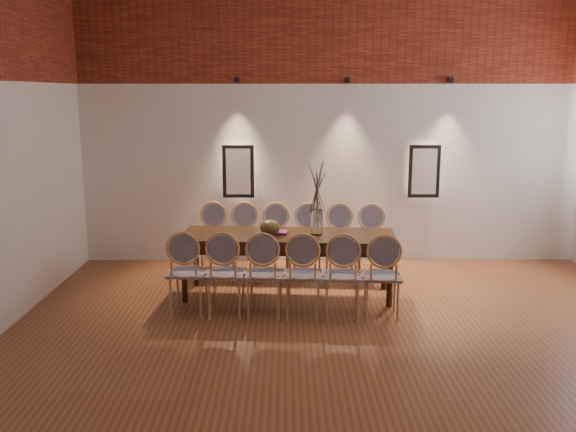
{
  "coord_description": "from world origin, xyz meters",
  "views": [
    {
      "loc": [
        -0.64,
        -5.03,
        2.39
      ],
      "look_at": [
        -0.61,
        1.53,
        1.05
      ],
      "focal_mm": 38.0,
      "sensor_mm": 36.0,
      "label": 1
    }
  ],
  "objects_px": {
    "chair_far_e": "(340,244)",
    "chair_far_f": "(372,244)",
    "bowl": "(270,227)",
    "chair_far_b": "(243,242)",
    "chair_near_e": "(342,275)",
    "vase": "(317,222)",
    "dining_table": "(288,265)",
    "chair_far_a": "(211,242)",
    "chair_near_c": "(265,274)",
    "chair_far_c": "(275,243)",
    "chair_near_d": "(303,274)",
    "book": "(276,232)",
    "chair_far_d": "(307,243)",
    "chair_near_a": "(188,272)",
    "chair_near_b": "(226,273)",
    "chair_near_f": "(382,276)"
  },
  "relations": [
    {
      "from": "chair_far_e",
      "to": "chair_far_f",
      "type": "relative_size",
      "value": 1.0
    },
    {
      "from": "bowl",
      "to": "chair_far_b",
      "type": "bearing_deg",
      "value": 116.12
    },
    {
      "from": "chair_far_e",
      "to": "chair_far_f",
      "type": "height_order",
      "value": "same"
    },
    {
      "from": "chair_near_e",
      "to": "vase",
      "type": "xyz_separation_m",
      "value": [
        -0.24,
        0.7,
        0.43
      ]
    },
    {
      "from": "dining_table",
      "to": "vase",
      "type": "xyz_separation_m",
      "value": [
        0.34,
        -0.02,
        0.53
      ]
    },
    {
      "from": "chair_far_b",
      "to": "chair_far_e",
      "type": "relative_size",
      "value": 1.0
    },
    {
      "from": "chair_far_a",
      "to": "chair_near_c",
      "type": "bearing_deg",
      "value": 121.45
    },
    {
      "from": "chair_far_a",
      "to": "bowl",
      "type": "height_order",
      "value": "chair_far_a"
    },
    {
      "from": "chair_near_e",
      "to": "chair_far_b",
      "type": "height_order",
      "value": "same"
    },
    {
      "from": "chair_far_a",
      "to": "chair_far_c",
      "type": "xyz_separation_m",
      "value": [
        0.83,
        -0.05,
        0.0
      ]
    },
    {
      "from": "chair_near_e",
      "to": "bowl",
      "type": "height_order",
      "value": "chair_near_e"
    },
    {
      "from": "chair_near_d",
      "to": "book",
      "type": "height_order",
      "value": "chair_near_d"
    },
    {
      "from": "chair_far_d",
      "to": "book",
      "type": "xyz_separation_m",
      "value": [
        -0.39,
        -0.64,
        0.3
      ]
    },
    {
      "from": "vase",
      "to": "chair_far_a",
      "type": "bearing_deg",
      "value": 149.94
    },
    {
      "from": "dining_table",
      "to": "chair_near_e",
      "type": "height_order",
      "value": "chair_near_e"
    },
    {
      "from": "chair_near_a",
      "to": "chair_far_b",
      "type": "distance_m",
      "value": 1.43
    },
    {
      "from": "chair_far_a",
      "to": "chair_far_e",
      "type": "height_order",
      "value": "same"
    },
    {
      "from": "chair_near_a",
      "to": "bowl",
      "type": "distance_m",
      "value": 1.11
    },
    {
      "from": "chair_near_c",
      "to": "chair_far_c",
      "type": "xyz_separation_m",
      "value": [
        0.09,
        1.36,
        0.0
      ]
    },
    {
      "from": "chair_near_c",
      "to": "vase",
      "type": "distance_m",
      "value": 0.97
    },
    {
      "from": "chair_near_b",
      "to": "chair_far_e",
      "type": "bearing_deg",
      "value": 47.47
    },
    {
      "from": "vase",
      "to": "chair_far_d",
      "type": "bearing_deg",
      "value": 96.91
    },
    {
      "from": "bowl",
      "to": "chair_far_c",
      "type": "bearing_deg",
      "value": 86.51
    },
    {
      "from": "chair_near_f",
      "to": "chair_near_b",
      "type": "bearing_deg",
      "value": 180.0
    },
    {
      "from": "chair_near_d",
      "to": "chair_far_a",
      "type": "bearing_deg",
      "value": 132.53
    },
    {
      "from": "chair_near_f",
      "to": "vase",
      "type": "distance_m",
      "value": 1.07
    },
    {
      "from": "dining_table",
      "to": "vase",
      "type": "relative_size",
      "value": 8.35
    },
    {
      "from": "chair_near_c",
      "to": "chair_near_f",
      "type": "distance_m",
      "value": 1.25
    },
    {
      "from": "chair_near_e",
      "to": "chair_far_c",
      "type": "bearing_deg",
      "value": 121.45
    },
    {
      "from": "chair_far_d",
      "to": "chair_far_f",
      "type": "height_order",
      "value": "same"
    },
    {
      "from": "chair_far_f",
      "to": "chair_near_b",
      "type": "bearing_deg",
      "value": 39.27
    },
    {
      "from": "chair_near_e",
      "to": "book",
      "type": "distance_m",
      "value": 1.08
    },
    {
      "from": "chair_near_b",
      "to": "chair_far_a",
      "type": "distance_m",
      "value": 1.43
    },
    {
      "from": "chair_near_d",
      "to": "chair_far_a",
      "type": "height_order",
      "value": "same"
    },
    {
      "from": "dining_table",
      "to": "chair_near_d",
      "type": "relative_size",
      "value": 2.66
    },
    {
      "from": "chair_far_c",
      "to": "chair_far_d",
      "type": "bearing_deg",
      "value": 180.0
    },
    {
      "from": "chair_near_e",
      "to": "chair_near_f",
      "type": "distance_m",
      "value": 0.42
    },
    {
      "from": "chair_near_d",
      "to": "vase",
      "type": "bearing_deg",
      "value": 79.33
    },
    {
      "from": "vase",
      "to": "book",
      "type": "height_order",
      "value": "vase"
    },
    {
      "from": "chair_far_c",
      "to": "vase",
      "type": "bearing_deg",
      "value": 128.66
    },
    {
      "from": "chair_near_c",
      "to": "vase",
      "type": "bearing_deg",
      "value": 51.34
    },
    {
      "from": "chair_near_c",
      "to": "chair_far_d",
      "type": "bearing_deg",
      "value": 73.0
    },
    {
      "from": "chair_near_a",
      "to": "chair_near_f",
      "type": "relative_size",
      "value": 1.0
    },
    {
      "from": "chair_far_a",
      "to": "chair_far_b",
      "type": "distance_m",
      "value": 0.42
    },
    {
      "from": "chair_near_f",
      "to": "chair_far_a",
      "type": "height_order",
      "value": "same"
    },
    {
      "from": "chair_near_e",
      "to": "chair_far_c",
      "type": "relative_size",
      "value": 1.0
    },
    {
      "from": "chair_far_d",
      "to": "bowl",
      "type": "distance_m",
      "value": 0.92
    },
    {
      "from": "chair_far_c",
      "to": "chair_far_e",
      "type": "relative_size",
      "value": 1.0
    },
    {
      "from": "chair_near_c",
      "to": "chair_near_d",
      "type": "xyz_separation_m",
      "value": [
        0.42,
        -0.03,
        0.0
      ]
    },
    {
      "from": "chair_near_b",
      "to": "bowl",
      "type": "height_order",
      "value": "chair_near_b"
    }
  ]
}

